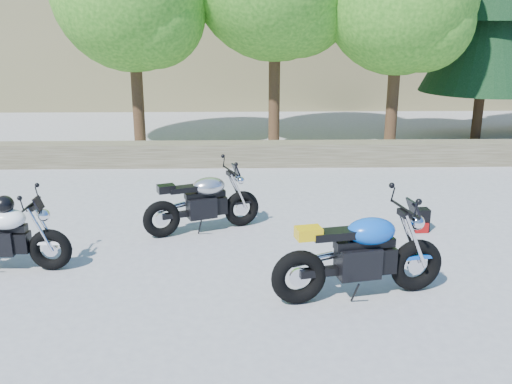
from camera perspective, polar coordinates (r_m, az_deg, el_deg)
ground at (r=7.26m, az=-1.41°, el=-7.99°), size 90.00×90.00×0.00m
stone_wall at (r=12.41m, az=-1.39°, el=3.82°), size 22.00×0.55×0.50m
silver_bike at (r=8.49m, az=-5.30°, el=-1.11°), size 1.73×0.83×0.91m
blue_bike at (r=6.56m, az=10.44°, el=-6.29°), size 2.05×0.72×1.04m
backpack at (r=8.90m, az=16.08°, el=-2.73°), size 0.27×0.23×0.35m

